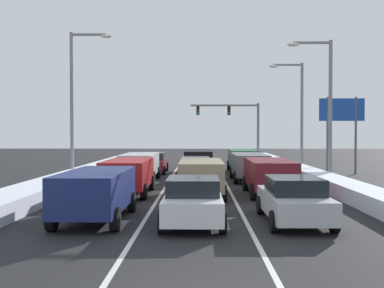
{
  "coord_description": "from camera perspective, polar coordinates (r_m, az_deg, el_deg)",
  "views": [
    {
      "loc": [
        0.14,
        -8.15,
        2.96
      ],
      "look_at": [
        -0.46,
        30.05,
        2.02
      ],
      "focal_mm": 43.0,
      "sensor_mm": 36.0,
      "label": 1
    }
  ],
  "objects": [
    {
      "name": "suv_red_left_lane_second",
      "position": [
        22.16,
        -7.93,
        -3.64
      ],
      "size": [
        2.16,
        4.9,
        1.67
      ],
      "color": "maroon",
      "rests_on": "ground"
    },
    {
      "name": "suv_tan_center_lane_second",
      "position": [
        21.26,
        1.14,
        -3.84
      ],
      "size": [
        2.16,
        4.9,
        1.67
      ],
      "color": "#937F60",
      "rests_on": "ground"
    },
    {
      "name": "street_lamp_right_near",
      "position": [
        28.22,
        16.09,
        5.51
      ],
      "size": [
        2.66,
        0.36,
        8.39
      ],
      "color": "gray",
      "rests_on": "ground"
    },
    {
      "name": "suv_gray_right_lane_third",
      "position": [
        28.25,
        7.12,
        -2.55
      ],
      "size": [
        2.16,
        4.9,
        1.67
      ],
      "color": "slate",
      "rests_on": "ground"
    },
    {
      "name": "sedan_white_center_lane_nearest",
      "position": [
        15.03,
        0.13,
        -7.0
      ],
      "size": [
        2.0,
        4.5,
        1.51
      ],
      "color": "silver",
      "rests_on": "ground"
    },
    {
      "name": "street_lamp_right_mid",
      "position": [
        36.48,
        12.93,
        4.55
      ],
      "size": [
        2.66,
        0.36,
        8.34
      ],
      "color": "gray",
      "rests_on": "ground"
    },
    {
      "name": "suv_navy_left_lane_nearest",
      "position": [
        15.84,
        -11.82,
        -5.67
      ],
      "size": [
        2.16,
        4.9,
        1.67
      ],
      "color": "navy",
      "rests_on": "ground"
    },
    {
      "name": "sedan_silver_right_lane_nearest",
      "position": [
        15.55,
        12.5,
        -6.75
      ],
      "size": [
        2.0,
        4.5,
        1.51
      ],
      "color": "#B7BABF",
      "rests_on": "ground"
    },
    {
      "name": "snow_bank_left_shoulder",
      "position": [
        30.26,
        -12.78,
        -3.58
      ],
      "size": [
        1.99,
        46.49,
        0.69
      ],
      "primitive_type": "cube",
      "color": "silver",
      "rests_on": "ground"
    },
    {
      "name": "sedan_maroon_left_lane_fourth",
      "position": [
        33.9,
        -4.83,
        -2.31
      ],
      "size": [
        2.0,
        4.5,
        1.51
      ],
      "color": "maroon",
      "rests_on": "ground"
    },
    {
      "name": "lane_stripe_between_center_lane_and_left_lane",
      "position": [
        29.49,
        -2.69,
        -4.34
      ],
      "size": [
        0.14,
        46.49,
        0.01
      ],
      "primitive_type": "cube",
      "color": "silver",
      "rests_on": "ground"
    },
    {
      "name": "suv_maroon_right_lane_second",
      "position": [
        22.11,
        9.56,
        -3.66
      ],
      "size": [
        2.16,
        4.9,
        1.67
      ],
      "color": "maroon",
      "rests_on": "ground"
    },
    {
      "name": "lane_stripe_between_right_lane_and_center_lane",
      "position": [
        29.47,
        3.94,
        -4.35
      ],
      "size": [
        0.14,
        46.49,
        0.01
      ],
      "primitive_type": "cube",
      "color": "silver",
      "rests_on": "ground"
    },
    {
      "name": "ground_plane",
      "position": [
        25.23,
        0.57,
        -5.33
      ],
      "size": [
        120.0,
        120.0,
        0.0
      ],
      "primitive_type": "plane",
      "color": "black"
    },
    {
      "name": "snow_bank_right_shoulder",
      "position": [
        30.19,
        14.05,
        -3.61
      ],
      "size": [
        1.5,
        46.49,
        0.68
      ],
      "primitive_type": "cube",
      "color": "silver",
      "rests_on": "ground"
    },
    {
      "name": "suv_green_right_lane_fourth",
      "position": [
        34.88,
        6.31,
        -1.79
      ],
      "size": [
        2.16,
        4.9,
        1.67
      ],
      "color": "#1E5633",
      "rests_on": "ground"
    },
    {
      "name": "street_lamp_left_mid",
      "position": [
        29.75,
        -14.08,
        6.15
      ],
      "size": [
        2.66,
        0.36,
        9.22
      ],
      "color": "gray",
      "rests_on": "ground"
    },
    {
      "name": "suv_black_center_lane_fourth",
      "position": [
        33.52,
        0.8,
        -1.91
      ],
      "size": [
        2.16,
        4.9,
        1.67
      ],
      "color": "black",
      "rests_on": "ground"
    },
    {
      "name": "sedan_charcoal_center_lane_third",
      "position": [
        27.67,
        0.47,
        -3.14
      ],
      "size": [
        2.0,
        4.5,
        1.51
      ],
      "color": "#38383D",
      "rests_on": "ground"
    },
    {
      "name": "roadside_sign_right",
      "position": [
        34.37,
        18.08,
        3.11
      ],
      "size": [
        3.2,
        0.16,
        5.5
      ],
      "color": "#59595B",
      "rests_on": "ground"
    },
    {
      "name": "traffic_light_gantry",
      "position": [
        50.6,
        5.59,
        3.15
      ],
      "size": [
        7.54,
        0.47,
        6.2
      ],
      "color": "slate",
      "rests_on": "ground"
    },
    {
      "name": "suv_silver_left_lane_third",
      "position": [
        28.29,
        -6.5,
        -2.54
      ],
      "size": [
        2.16,
        4.9,
        1.67
      ],
      "color": "#B7BABF",
      "rests_on": "ground"
    }
  ]
}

